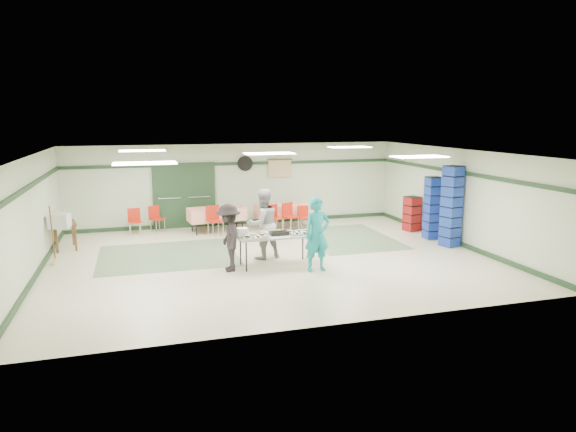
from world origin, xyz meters
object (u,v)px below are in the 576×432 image
object	(u,v)px
crate_stack_red	(412,214)
office_printer	(60,221)
volunteer_teal	(317,234)
dining_table_b	(217,214)
crate_stack_blue_a	(451,206)
chair_b	(274,215)
crate_stack_blue_b	(433,208)
volunteer_dark	(229,238)
printer_table	(64,226)
volunteer_grey	(263,224)
chair_loose_a	(156,216)
dining_table_a	(284,210)
chair_d	(214,217)
chair_loose_b	(134,219)
broom	(52,234)
chair_a	(289,214)
chair_c	(303,215)
serving_table	(276,237)

from	to	relation	value
crate_stack_red	office_printer	xyz separation A→B (m)	(-10.30, -0.13, 0.38)
volunteer_teal	office_printer	size ratio (longest dim) A/B	3.70
dining_table_b	crate_stack_blue_a	world-z (taller)	crate_stack_blue_a
volunteer_teal	chair_b	bearing A→B (deg)	82.72
crate_stack_blue_b	chair_b	bearing A→B (deg)	152.21
volunteer_dark	printer_table	bearing A→B (deg)	-127.21
volunteer_grey	crate_stack_blue_b	distance (m)	5.36
crate_stack_blue_a	crate_stack_blue_b	size ratio (longest dim) A/B	1.22
chair_b	chair_loose_a	distance (m)	3.71
dining_table_a	crate_stack_blue_b	bearing A→B (deg)	-40.56
chair_d	volunteer_grey	bearing A→B (deg)	-91.54
office_printer	chair_loose_a	bearing A→B (deg)	52.03
volunteer_dark	chair_loose_b	size ratio (longest dim) A/B	1.97
volunteer_dark	volunteer_teal	bearing A→B (deg)	76.27
dining_table_b	volunteer_teal	bearing A→B (deg)	-79.02
dining_table_a	broom	bearing A→B (deg)	-162.63
volunteer_teal	chair_a	xyz separation A→B (m)	(0.61, 4.34, -0.32)
crate_stack_red	office_printer	distance (m)	10.31
volunteer_grey	printer_table	xyz separation A→B (m)	(-4.98, 2.46, -0.26)
chair_c	crate_stack_blue_a	distance (m)	4.61
volunteer_dark	chair_c	distance (m)	4.86
volunteer_teal	volunteer_grey	size ratio (longest dim) A/B	0.97
chair_c	volunteer_teal	bearing A→B (deg)	-103.46
printer_table	chair_loose_a	bearing A→B (deg)	20.59
chair_b	chair_loose_b	bearing A→B (deg)	147.44
chair_a	chair_b	bearing A→B (deg)	156.02
dining_table_b	broom	bearing A→B (deg)	-157.13
crate_stack_red	crate_stack_blue_b	world-z (taller)	crate_stack_blue_b
crate_stack_blue_a	crate_stack_red	world-z (taller)	crate_stack_blue_a
crate_stack_blue_a	office_printer	world-z (taller)	crate_stack_blue_a
dining_table_a	office_printer	bearing A→B (deg)	-168.50
chair_c	office_printer	size ratio (longest dim) A/B	1.65
dining_table_a	dining_table_b	distance (m)	2.20
chair_a	crate_stack_red	bearing A→B (deg)	-40.33
volunteer_teal	dining_table_a	xyz separation A→B (m)	(0.59, 4.91, -0.30)
crate_stack_blue_b	dining_table_a	bearing A→B (deg)	143.21
serving_table	chair_d	xyz separation A→B (m)	(-0.96, 3.65, -0.15)
volunteer_grey	broom	size ratio (longest dim) A/B	1.24
dining_table_b	crate_stack_blue_a	xyz separation A→B (m)	(5.96, -3.75, 0.56)
chair_b	chair_loose_a	size ratio (longest dim) A/B	1.04
crate_stack_red	dining_table_b	bearing A→B (deg)	164.47
volunteer_grey	chair_loose_a	size ratio (longest dim) A/B	2.18
volunteer_grey	chair_d	xyz separation A→B (m)	(-0.82, 2.95, -0.34)
volunteer_grey	chair_a	bearing A→B (deg)	-134.39
printer_table	chair_c	bearing A→B (deg)	-7.07
chair_loose_a	office_printer	world-z (taller)	office_printer
serving_table	volunteer_dark	xyz separation A→B (m)	(-1.17, -0.12, 0.08)
dining_table_a	chair_loose_b	size ratio (longest dim) A/B	2.30
volunteer_grey	chair_loose_b	size ratio (longest dim) A/B	2.23
printer_table	volunteer_dark	bearing A→B (deg)	-50.59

